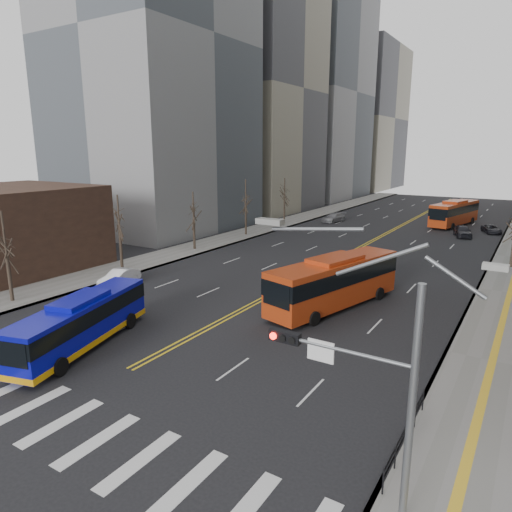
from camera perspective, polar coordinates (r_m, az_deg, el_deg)
ground at (r=23.54m, az=-24.88°, el=-17.51°), size 220.00×220.00×0.00m
sidewalk_left at (r=66.13m, az=0.26°, el=3.27°), size 5.00×130.00×0.15m
crosswalk at (r=23.53m, az=-24.88°, el=-17.49°), size 26.70×4.00×0.01m
centerline at (r=68.78m, az=16.58°, el=3.05°), size 0.55×100.00×0.01m
office_towers at (r=81.83m, az=20.59°, el=21.17°), size 83.00×134.00×58.00m
signal_mast at (r=14.67m, az=13.43°, el=-14.34°), size 5.37×0.37×9.39m
pedestrian_railing at (r=19.94m, az=18.26°, el=-20.07°), size 0.06×6.06×1.02m
street_trees at (r=51.83m, az=3.00°, el=5.84°), size 35.20×47.20×7.60m
blue_bus at (r=29.10m, az=-20.98°, el=-7.59°), size 5.05×10.85×3.13m
red_bus_near at (r=34.23m, az=9.80°, el=-2.89°), size 5.97×12.63×3.88m
red_bus_far at (r=76.44m, az=23.56°, el=5.10°), size 5.42×12.61×3.87m
car_white at (r=41.25m, az=-16.72°, el=-2.59°), size 1.97×4.31×1.37m
car_dark_mid at (r=67.29m, az=24.41°, el=2.87°), size 3.16×4.97×1.57m
car_silver at (r=74.93m, az=9.69°, el=4.76°), size 2.93×5.21×1.43m
car_dark_far at (r=72.01m, az=27.37°, el=3.00°), size 3.33×4.50×1.14m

